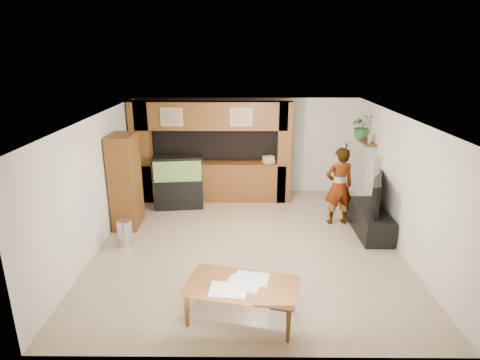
{
  "coord_description": "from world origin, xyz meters",
  "views": [
    {
      "loc": [
        -0.11,
        -7.5,
        3.81
      ],
      "look_at": [
        -0.17,
        0.6,
        1.17
      ],
      "focal_mm": 30.0,
      "sensor_mm": 36.0,
      "label": 1
    }
  ],
  "objects_px": {
    "pantry_cabinet": "(125,181)",
    "dining_table": "(242,303)",
    "aquarium": "(178,183)",
    "person": "(339,186)",
    "television": "(372,193)"
  },
  "relations": [
    {
      "from": "person",
      "to": "television",
      "type": "bearing_deg",
      "value": 130.8
    },
    {
      "from": "pantry_cabinet",
      "to": "aquarium",
      "type": "xyz_separation_m",
      "value": [
        0.99,
        1.07,
        -0.39
      ]
    },
    {
      "from": "pantry_cabinet",
      "to": "dining_table",
      "type": "relative_size",
      "value": 1.3
    },
    {
      "from": "pantry_cabinet",
      "to": "person",
      "type": "relative_size",
      "value": 1.17
    },
    {
      "from": "pantry_cabinet",
      "to": "person",
      "type": "distance_m",
      "value": 4.76
    },
    {
      "from": "pantry_cabinet",
      "to": "television",
      "type": "relative_size",
      "value": 1.64
    },
    {
      "from": "television",
      "to": "pantry_cabinet",
      "type": "bearing_deg",
      "value": 105.58
    },
    {
      "from": "pantry_cabinet",
      "to": "dining_table",
      "type": "distance_m",
      "value": 4.3
    },
    {
      "from": "aquarium",
      "to": "dining_table",
      "type": "height_order",
      "value": "aquarium"
    },
    {
      "from": "television",
      "to": "person",
      "type": "xyz_separation_m",
      "value": [
        -0.6,
        0.5,
        -0.01
      ]
    },
    {
      "from": "aquarium",
      "to": "person",
      "type": "distance_m",
      "value": 3.88
    },
    {
      "from": "aquarium",
      "to": "dining_table",
      "type": "relative_size",
      "value": 0.82
    },
    {
      "from": "pantry_cabinet",
      "to": "dining_table",
      "type": "bearing_deg",
      "value": -52.42
    },
    {
      "from": "television",
      "to": "dining_table",
      "type": "distance_m",
      "value": 4.14
    },
    {
      "from": "pantry_cabinet",
      "to": "person",
      "type": "xyz_separation_m",
      "value": [
        4.75,
        0.15,
        -0.15
      ]
    }
  ]
}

